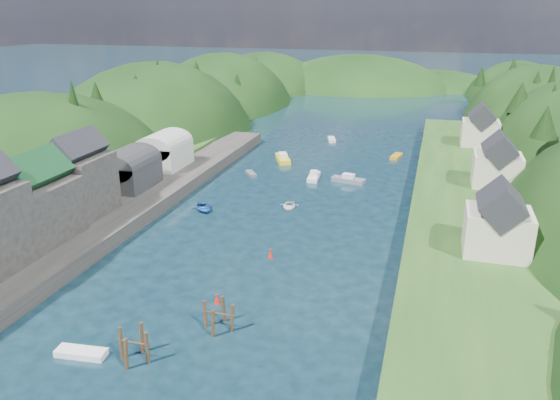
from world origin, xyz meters
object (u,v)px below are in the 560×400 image
(channel_buoy_near, at_px, (217,299))
(piling_cluster_far, at_px, (219,318))
(channel_buoy_far, at_px, (271,254))
(piling_cluster_near, at_px, (134,348))

(channel_buoy_near, bearing_deg, piling_cluster_far, -65.64)
(channel_buoy_near, distance_m, channel_buoy_far, 12.12)
(channel_buoy_near, xyz_separation_m, channel_buoy_far, (2.08, 11.94, 0.00))
(channel_buoy_near, bearing_deg, piling_cluster_near, -106.10)
(piling_cluster_far, distance_m, channel_buoy_far, 16.27)
(piling_cluster_near, relative_size, channel_buoy_near, 3.28)
(piling_cluster_far, relative_size, channel_buoy_far, 3.07)
(channel_buoy_near, relative_size, channel_buoy_far, 1.00)
(piling_cluster_near, xyz_separation_m, channel_buoy_far, (5.20, 22.77, -0.75))
(piling_cluster_near, bearing_deg, channel_buoy_near, 73.90)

